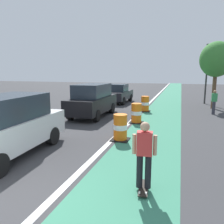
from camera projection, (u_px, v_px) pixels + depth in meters
ground_plane at (2, 205)px, 4.70m from camera, size 100.00×100.00×0.00m
bike_lane_strip at (162, 113)px, 15.26m from camera, size 2.50×80.00×0.01m
lane_divider_stripe at (141, 111)px, 15.70m from camera, size 0.20×80.00×0.01m
skateboarder_on_lane at (144, 154)px, 5.13m from camera, size 0.57×0.82×1.69m
parked_suv_nearest at (7, 126)px, 7.31m from camera, size 2.06×4.67×2.04m
parked_suv_second at (92, 100)px, 13.89m from camera, size 1.93×4.61×2.04m
parked_sedan_third at (118, 94)px, 19.96m from camera, size 2.00×4.14×1.70m
traffic_barrel_front at (120, 128)px, 9.08m from camera, size 0.73×0.73×1.09m
traffic_barrel_mid at (136, 113)px, 12.14m from camera, size 0.73×0.73×1.09m
traffic_barrel_back at (145, 104)px, 15.65m from camera, size 0.73×0.73×1.09m
traffic_light_corner at (207, 63)px, 18.83m from camera, size 0.41×0.32×5.10m
pedestrian_crossing at (214, 101)px, 14.50m from camera, size 0.34×0.20×1.61m
street_tree_sidewalk at (216, 60)px, 16.28m from camera, size 2.40×2.40×5.00m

